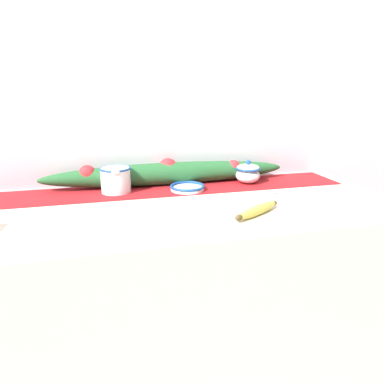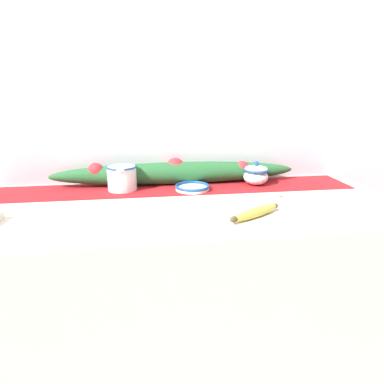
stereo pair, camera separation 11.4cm
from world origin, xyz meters
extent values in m
cube|color=beige|center=(0.00, 0.00, 0.47)|extent=(1.53, 0.63, 0.93)
cube|color=silver|center=(0.00, 0.34, 1.20)|extent=(2.33, 0.04, 2.40)
cube|color=#A8191E|center=(0.00, 0.20, 0.94)|extent=(1.40, 0.21, 0.00)
cylinder|color=white|center=(-0.21, 0.20, 0.98)|extent=(0.11, 0.11, 0.09)
torus|color=#194793|center=(-0.21, 0.20, 1.03)|extent=(0.12, 0.12, 0.01)
torus|color=white|center=(-0.21, 0.27, 0.99)|extent=(0.05, 0.01, 0.05)
ellipsoid|color=white|center=(-0.21, 0.15, 1.03)|extent=(0.03, 0.02, 0.02)
ellipsoid|color=white|center=(0.32, 0.20, 0.97)|extent=(0.10, 0.10, 0.06)
torus|color=#194793|center=(0.32, 0.20, 1.00)|extent=(0.10, 0.10, 0.01)
ellipsoid|color=white|center=(0.32, 0.20, 1.00)|extent=(0.09, 0.09, 0.02)
sphere|color=#194793|center=(0.32, 0.20, 1.03)|extent=(0.02, 0.02, 0.02)
cylinder|color=white|center=(0.06, 0.16, 0.94)|extent=(0.13, 0.13, 0.01)
torus|color=#194793|center=(0.06, 0.16, 0.95)|extent=(0.14, 0.14, 0.01)
ellipsoid|color=#DBCC4C|center=(0.21, -0.16, 0.95)|extent=(0.19, 0.13, 0.03)
ellipsoid|color=brown|center=(0.13, -0.21, 0.95)|extent=(0.04, 0.03, 0.02)
ellipsoid|color=brown|center=(0.29, -0.11, 0.95)|extent=(0.03, 0.03, 0.02)
cube|color=silver|center=(0.27, 0.05, 0.94)|extent=(0.14, 0.02, 0.00)
ellipsoid|color=silver|center=(0.36, 0.04, 0.94)|extent=(0.04, 0.03, 0.01)
ellipsoid|color=#235B2D|center=(0.00, 0.26, 0.98)|extent=(1.01, 0.10, 0.09)
sphere|color=red|center=(-0.32, 0.26, 1.00)|extent=(0.06, 0.06, 0.06)
sphere|color=red|center=(0.00, 0.27, 1.01)|extent=(0.08, 0.08, 0.08)
sphere|color=red|center=(0.28, 0.25, 1.00)|extent=(0.06, 0.06, 0.06)
camera|label=1|loc=(-0.24, -1.09, 1.31)|focal=32.00mm
camera|label=2|loc=(-0.13, -1.11, 1.31)|focal=32.00mm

